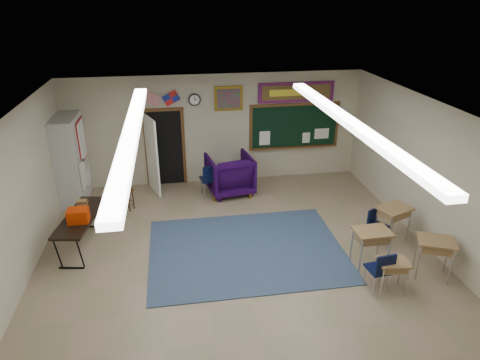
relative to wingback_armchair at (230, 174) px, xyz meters
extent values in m
plane|color=gray|center=(-0.25, -3.64, -0.52)|extent=(9.00, 9.00, 0.00)
cube|color=beige|center=(-0.25, 0.86, 0.98)|extent=(8.00, 0.04, 3.00)
cube|color=beige|center=(-4.25, -3.64, 0.98)|extent=(0.04, 9.00, 3.00)
cube|color=beige|center=(3.75, -3.64, 0.98)|extent=(0.04, 9.00, 3.00)
cube|color=silver|center=(-0.25, -3.64, 2.48)|extent=(8.00, 9.00, 0.04)
cube|color=#32465F|center=(-0.05, -2.84, -0.51)|extent=(4.00, 3.00, 0.02)
cube|color=black|center=(-1.65, 0.85, 0.53)|extent=(0.95, 0.04, 2.10)
cube|color=white|center=(-1.99, 0.40, 0.51)|extent=(0.35, 0.86, 2.05)
cube|color=#593719|center=(1.95, 0.83, 0.98)|extent=(2.55, 0.05, 1.30)
cube|color=black|center=(1.95, 0.81, 0.98)|extent=(2.40, 0.03, 1.15)
cube|color=#593719|center=(1.95, 0.77, 0.38)|extent=(2.40, 0.12, 0.04)
cube|color=red|center=(1.95, 0.83, 1.93)|extent=(2.10, 0.04, 0.55)
cube|color=brown|center=(1.95, 0.81, 1.93)|extent=(1.90, 0.03, 0.40)
cube|color=olive|center=(0.10, 0.83, 1.83)|extent=(0.75, 0.05, 0.65)
cube|color=#A51466|center=(0.10, 0.81, 1.83)|extent=(0.62, 0.03, 0.52)
cylinder|color=black|center=(-0.80, 0.83, 1.83)|extent=(0.32, 0.05, 0.32)
cylinder|color=white|center=(-0.80, 0.81, 1.83)|extent=(0.26, 0.02, 0.26)
cube|color=#B1B1AC|center=(-3.97, 0.21, 0.58)|extent=(0.55, 1.25, 2.20)
imported|color=#1C0532|center=(0.00, 0.00, 0.00)|extent=(1.28, 1.31, 1.04)
cube|color=olive|center=(2.21, -3.78, 0.27)|extent=(0.69, 0.52, 0.05)
cube|color=brown|center=(2.21, -3.78, 0.15)|extent=(0.59, 0.44, 0.14)
cube|color=olive|center=(3.09, -2.96, 0.26)|extent=(0.81, 0.71, 0.04)
cube|color=brown|center=(3.09, -2.96, 0.15)|extent=(0.70, 0.61, 0.13)
cube|color=olive|center=(2.27, -4.56, 0.10)|extent=(0.57, 0.46, 0.04)
cube|color=brown|center=(2.27, -4.56, 0.01)|extent=(0.50, 0.39, 0.11)
cube|color=olive|center=(3.24, -4.26, 0.25)|extent=(0.81, 0.72, 0.04)
cube|color=brown|center=(3.24, -4.26, 0.14)|extent=(0.70, 0.62, 0.13)
cube|color=black|center=(-3.39, -2.16, 0.19)|extent=(0.89, 1.86, 0.05)
cube|color=red|center=(-3.37, -2.41, 0.36)|extent=(0.40, 0.30, 0.28)
cylinder|color=#452C14|center=(-2.60, -0.59, -0.01)|extent=(0.30, 0.30, 0.04)
torus|color=#452C14|center=(-2.60, -0.59, -0.34)|extent=(0.25, 0.25, 0.02)
camera|label=1|loc=(-1.38, -10.29, 4.46)|focal=32.00mm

